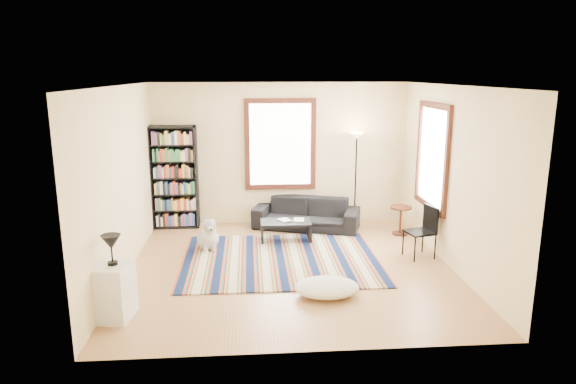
{
  "coord_description": "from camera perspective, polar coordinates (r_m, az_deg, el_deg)",
  "views": [
    {
      "loc": [
        -0.62,
        -7.54,
        2.99
      ],
      "look_at": [
        0.0,
        0.5,
        1.1
      ],
      "focal_mm": 32.0,
      "sensor_mm": 36.0,
      "label": 1
    }
  ],
  "objects": [
    {
      "name": "floor",
      "position": [
        8.15,
        0.28,
        -8.7
      ],
      "size": [
        5.0,
        5.0,
        0.1
      ],
      "primitive_type": "cube",
      "color": "#AF7850",
      "rests_on": "ground"
    },
    {
      "name": "bookshelf",
      "position": [
        10.16,
        -12.53,
        1.58
      ],
      "size": [
        0.9,
        0.3,
        2.0
      ],
      "primitive_type": "cube",
      "color": "black",
      "rests_on": "floor"
    },
    {
      "name": "side_table",
      "position": [
        9.87,
        12.38,
        -3.11
      ],
      "size": [
        0.47,
        0.47,
        0.54
      ],
      "primitive_type": "cylinder",
      "rotation": [
        0.0,
        0.0,
        0.18
      ],
      "color": "#4A2012",
      "rests_on": "floor"
    },
    {
      "name": "window_right",
      "position": [
        9.0,
        15.76,
        3.82
      ],
      "size": [
        0.06,
        1.2,
        1.6
      ],
      "primitive_type": "cube",
      "color": "white",
      "rests_on": "wall_right"
    },
    {
      "name": "window_back",
      "position": [
        10.12,
        -0.87,
        5.3
      ],
      "size": [
        1.2,
        0.06,
        1.6
      ],
      "primitive_type": "cube",
      "color": "white",
      "rests_on": "wall_back"
    },
    {
      "name": "book_b",
      "position": [
        9.33,
        0.63,
        -3.12
      ],
      "size": [
        0.23,
        0.28,
        0.02
      ],
      "primitive_type": "imported",
      "rotation": [
        0.0,
        0.0,
        -0.17
      ],
      "color": "beige",
      "rests_on": "coffee_table"
    },
    {
      "name": "wall_back",
      "position": [
        10.23,
        -0.89,
        4.26
      ],
      "size": [
        5.0,
        0.1,
        2.8
      ],
      "primitive_type": "cube",
      "color": "beige",
      "rests_on": "floor"
    },
    {
      "name": "table_lamp",
      "position": [
        6.6,
        -19.01,
        -6.11
      ],
      "size": [
        0.25,
        0.25,
        0.38
      ],
      "primitive_type": null,
      "rotation": [
        0.0,
        0.0,
        -0.04
      ],
      "color": "black",
      "rests_on": "white_cabinet"
    },
    {
      "name": "coffee_table",
      "position": [
        9.32,
        -0.26,
        -4.34
      ],
      "size": [
        0.9,
        0.5,
        0.36
      ],
      "primitive_type": "cube",
      "rotation": [
        0.0,
        0.0,
        -0.0
      ],
      "color": "black",
      "rests_on": "floor"
    },
    {
      "name": "book_a",
      "position": [
        9.26,
        -0.88,
        -3.23
      ],
      "size": [
        0.29,
        0.26,
        0.02
      ],
      "primitive_type": "imported",
      "rotation": [
        0.0,
        0.0,
        0.41
      ],
      "color": "beige",
      "rests_on": "coffee_table"
    },
    {
      "name": "wall_front",
      "position": [
        5.27,
        2.57,
        -4.38
      ],
      "size": [
        5.0,
        0.1,
        2.8
      ],
      "primitive_type": "cube",
      "color": "beige",
      "rests_on": "floor"
    },
    {
      "name": "sofa",
      "position": [
        10.02,
        2.05,
        -2.41
      ],
      "size": [
        2.17,
        1.38,
        0.59
      ],
      "primitive_type": "imported",
      "rotation": [
        0.0,
        0.0,
        -0.31
      ],
      "color": "black",
      "rests_on": "floor"
    },
    {
      "name": "rug",
      "position": [
        8.44,
        -0.84,
        -7.48
      ],
      "size": [
        3.18,
        2.54,
        0.02
      ],
      "primitive_type": "cube",
      "color": "#0C1940",
      "rests_on": "floor"
    },
    {
      "name": "wall_left",
      "position": [
        7.94,
        -18.39,
        0.96
      ],
      "size": [
        0.1,
        5.0,
        2.8
      ],
      "primitive_type": "cube",
      "color": "beige",
      "rests_on": "floor"
    },
    {
      "name": "white_cabinet",
      "position": [
        6.79,
        -18.67,
        -10.42
      ],
      "size": [
        0.45,
        0.55,
        0.7
      ],
      "primitive_type": "cube",
      "rotation": [
        0.0,
        0.0,
        -0.16
      ],
      "color": "silver",
      "rests_on": "floor"
    },
    {
      "name": "floor_lamp",
      "position": [
        10.12,
        7.51,
        1.34
      ],
      "size": [
        0.37,
        0.37,
        1.86
      ],
      "primitive_type": null,
      "rotation": [
        0.0,
        0.0,
        -0.27
      ],
      "color": "black",
      "rests_on": "floor"
    },
    {
      "name": "floor_cushion",
      "position": [
        7.17,
        4.33,
        -10.52
      ],
      "size": [
        1.08,
        0.96,
        0.22
      ],
      "primitive_type": "ellipsoid",
      "rotation": [
        0.0,
        0.0,
        0.39
      ],
      "color": "white",
      "rests_on": "floor"
    },
    {
      "name": "ceiling",
      "position": [
        7.56,
        0.3,
        12.14
      ],
      "size": [
        5.0,
        5.0,
        0.1
      ],
      "primitive_type": "cube",
      "color": "white",
      "rests_on": "floor"
    },
    {
      "name": "folding_chair",
      "position": [
        8.7,
        14.42,
        -4.35
      ],
      "size": [
        0.51,
        0.49,
        0.86
      ],
      "primitive_type": "cube",
      "rotation": [
        0.0,
        0.0,
        0.25
      ],
      "color": "black",
      "rests_on": "floor"
    },
    {
      "name": "wall_right",
      "position": [
        8.33,
        18.06,
        1.54
      ],
      "size": [
        0.1,
        5.0,
        2.8
      ],
      "primitive_type": "cube",
      "color": "beige",
      "rests_on": "floor"
    },
    {
      "name": "dog",
      "position": [
        8.94,
        -8.92,
        -4.52
      ],
      "size": [
        0.55,
        0.67,
        0.59
      ],
      "primitive_type": null,
      "rotation": [
        0.0,
        0.0,
        0.24
      ],
      "color": "silver",
      "rests_on": "floor"
    }
  ]
}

